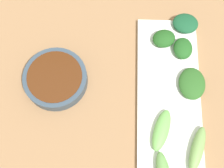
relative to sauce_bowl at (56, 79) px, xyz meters
name	(u,v)px	position (x,y,z in m)	size (l,w,h in m)	color
tabletop	(125,97)	(0.16, -0.03, -0.03)	(2.10, 2.10, 0.02)	#98704B
sauce_bowl	(56,79)	(0.00, 0.00, 0.00)	(0.14, 0.14, 0.03)	#364756
serving_plate	(169,95)	(0.25, -0.03, -0.01)	(0.14, 0.38, 0.01)	white
broccoli_leafy_0	(183,48)	(0.29, 0.08, 0.01)	(0.04, 0.05, 0.02)	#215820
broccoli_stalk_1	(197,149)	(0.31, -0.15, 0.01)	(0.03, 0.10, 0.02)	#75A052
broccoli_leafy_2	(192,84)	(0.30, 0.00, 0.00)	(0.06, 0.08, 0.02)	#2A5D22
broccoli_stalk_3	(161,130)	(0.23, -0.11, 0.00)	(0.03, 0.09, 0.02)	#6BB253
broccoli_leafy_5	(164,39)	(0.24, 0.11, 0.01)	(0.05, 0.05, 0.02)	#20541D
broccoli_leafy_6	(185,23)	(0.30, 0.15, 0.00)	(0.06, 0.05, 0.02)	#184F2D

